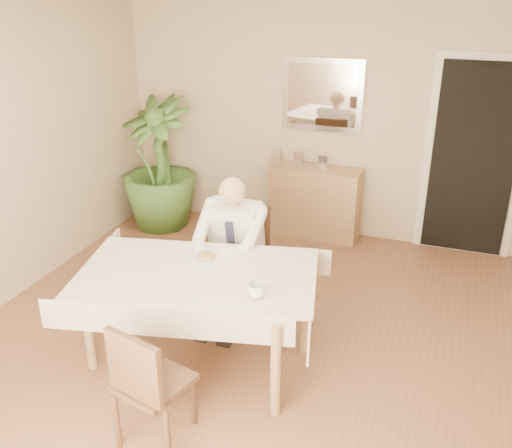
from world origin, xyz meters
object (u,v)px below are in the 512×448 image
(chair_near, at_px, (146,381))
(dining_table, at_px, (198,283))
(potted_palm, at_px, (158,164))
(sideboard, at_px, (314,202))
(coffee_mug, at_px, (256,290))
(chair_far, at_px, (242,250))
(seated_man, at_px, (229,246))

(chair_near, bearing_deg, dining_table, 108.87)
(potted_palm, bearing_deg, sideboard, 10.60)
(chair_near, distance_m, sideboard, 3.40)
(coffee_mug, relative_size, sideboard, 0.12)
(dining_table, bearing_deg, potted_palm, 112.46)
(sideboard, height_order, potted_palm, potted_palm)
(dining_table, distance_m, coffee_mug, 0.56)
(potted_palm, bearing_deg, coffee_mug, -49.20)
(chair_far, relative_size, seated_man, 0.74)
(chair_near, xyz_separation_m, sideboard, (0.17, 3.39, -0.08))
(chair_far, height_order, sideboard, chair_far)
(chair_near, xyz_separation_m, potted_palm, (-1.58, 3.06, 0.27))
(sideboard, bearing_deg, coffee_mug, -82.02)
(coffee_mug, bearing_deg, chair_near, -121.98)
(dining_table, distance_m, chair_far, 0.90)
(chair_near, height_order, sideboard, chair_near)
(dining_table, height_order, seated_man, seated_man)
(seated_man, bearing_deg, sideboard, 82.99)
(coffee_mug, bearing_deg, seated_man, 123.95)
(sideboard, bearing_deg, chair_near, -90.80)
(dining_table, height_order, coffee_mug, coffee_mug)
(dining_table, relative_size, chair_near, 2.24)
(dining_table, distance_m, seated_man, 0.59)
(chair_far, bearing_deg, sideboard, 84.62)
(dining_table, bearing_deg, chair_near, -97.93)
(dining_table, height_order, chair_far, chair_far)
(chair_near, distance_m, seated_man, 1.49)
(chair_near, bearing_deg, sideboard, 101.66)
(seated_man, xyz_separation_m, potted_palm, (-1.51, 1.58, 0.06))
(dining_table, bearing_deg, seated_man, 77.67)
(chair_near, relative_size, sideboard, 0.87)
(sideboard, xyz_separation_m, potted_palm, (-1.75, -0.33, 0.35))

